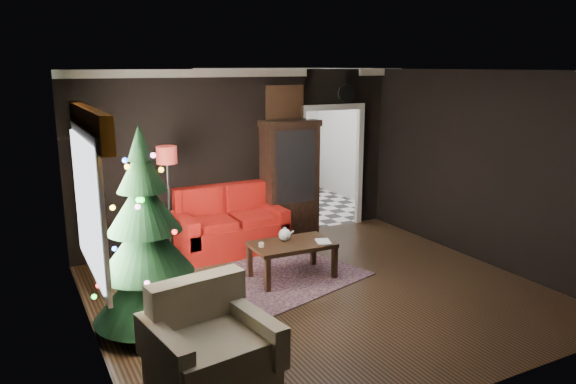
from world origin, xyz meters
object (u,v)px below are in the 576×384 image
curio_cabinet (290,183)px  wall_clock (346,93)px  christmas_tree (145,238)px  armchair (211,345)px  floor_lamp (169,210)px  teapot (285,234)px  kitchen_table (285,194)px  loveseat (231,221)px  coffee_table (292,260)px

curio_cabinet → wall_clock: bearing=8.5°
christmas_tree → wall_clock: bearing=30.3°
wall_clock → armchair: bearing=-135.5°
curio_cabinet → floor_lamp: bearing=-170.0°
teapot → wall_clock: (2.08, 1.70, 1.78)m
teapot → armchair: bearing=-130.6°
teapot → wall_clock: wall_clock is taller
curio_cabinet → wall_clock: (1.20, 0.18, 1.43)m
curio_cabinet → teapot: bearing=-120.1°
curio_cabinet → teapot: (-0.88, -1.52, -0.35)m
wall_clock → kitchen_table: wall_clock is taller
armchair → wall_clock: wall_clock is taller
armchair → kitchen_table: (3.39, 5.12, -0.08)m
floor_lamp → teapot: (1.27, -1.14, -0.23)m
loveseat → christmas_tree: (-1.77, -2.01, 0.55)m
curio_cabinet → teapot: 1.79m
wall_clock → kitchen_table: 2.43m
floor_lamp → armchair: (-0.59, -3.31, -0.37)m
floor_lamp → coffee_table: size_ratio=1.68×
loveseat → wall_clock: (2.35, 0.40, 1.88)m
floor_lamp → christmas_tree: (-0.77, -1.85, 0.22)m
curio_cabinet → kitchen_table: curio_cabinet is taller
curio_cabinet → armchair: curio_cabinet is taller
christmas_tree → coffee_table: size_ratio=2.09×
curio_cabinet → kitchen_table: 1.67m
loveseat → coffee_table: loveseat is taller
teapot → curio_cabinet: bearing=59.9°
christmas_tree → coffee_table: christmas_tree is taller
coffee_table → wall_clock: wall_clock is taller
loveseat → teapot: size_ratio=8.88×
floor_lamp → armchair: bearing=-100.0°
floor_lamp → teapot: floor_lamp is taller
loveseat → floor_lamp: bearing=-171.0°
teapot → kitchen_table: kitchen_table is taller
christmas_tree → armchair: (0.19, -1.46, -0.59)m
christmas_tree → wall_clock: size_ratio=7.20×
floor_lamp → christmas_tree: bearing=-112.7°
christmas_tree → armchair: bearing=-82.8°
kitchen_table → armchair: bearing=-123.5°
curio_cabinet → armchair: size_ratio=1.89×
floor_lamp → armchair: size_ratio=1.84×
coffee_table → teapot: bearing=109.9°
loveseat → floor_lamp: 1.07m
floor_lamp → teapot: size_ratio=9.66×
armchair → coffee_table: (1.90, 2.04, -0.20)m
kitchen_table → floor_lamp: bearing=-147.2°
wall_clock → loveseat: bearing=-170.3°
floor_lamp → loveseat: bearing=9.0°
loveseat → wall_clock: bearing=9.7°
armchair → kitchen_table: 6.14m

